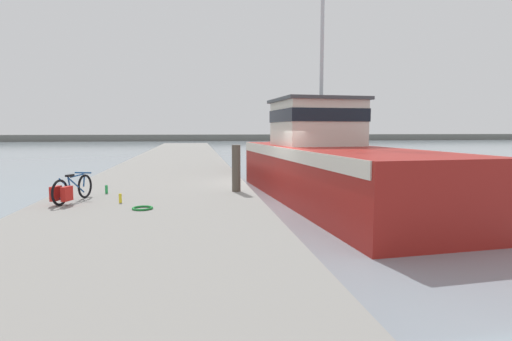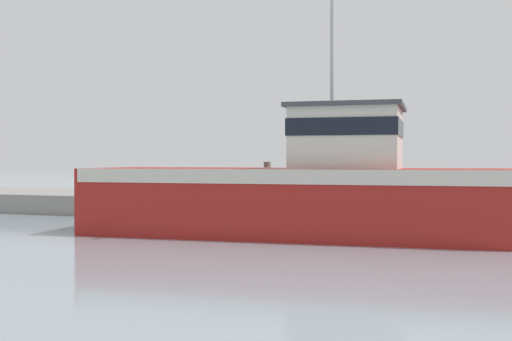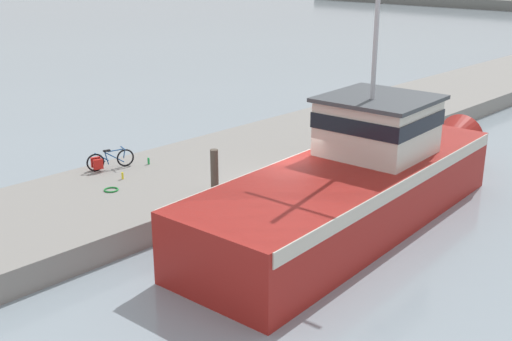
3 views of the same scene
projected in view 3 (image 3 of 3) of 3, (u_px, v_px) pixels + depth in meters
ground_plane at (284, 210)px, 20.55m from camera, size 320.00×320.00×0.00m
dock_pier at (208, 173)px, 22.81m from camera, size 5.52×80.00×0.77m
fishing_boat_main at (360, 178)px, 19.35m from camera, size 4.58×14.51×9.47m
bicycle_touring at (106, 161)px, 21.85m from camera, size 0.72×1.62×0.69m
mooring_post at (214, 170)px, 19.80m from camera, size 0.25×0.25×1.34m
hose_coil at (111, 190)px, 20.02m from camera, size 0.46×0.46×0.05m
water_bottle_on_curb at (123, 176)px, 20.99m from camera, size 0.07×0.07×0.23m
water_bottle_by_bike at (149, 161)px, 22.46m from camera, size 0.07×0.07×0.23m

